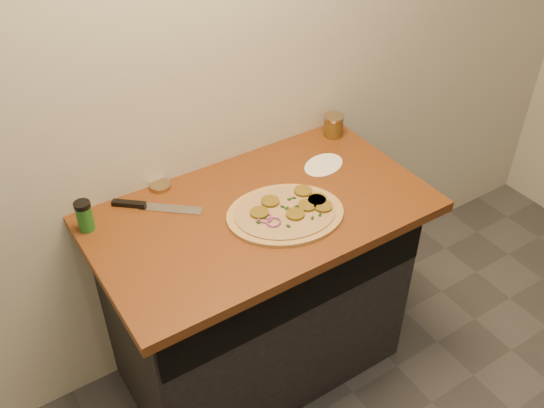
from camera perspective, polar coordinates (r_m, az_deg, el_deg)
cabinet at (r=2.48m, az=-1.37°, el=-8.52°), size 1.10×0.60×0.86m
countertop at (r=2.15m, az=-1.13°, el=-0.77°), size 1.20×0.70×0.04m
pizza at (r=2.10m, az=1.38°, el=-0.82°), size 0.51×0.51×0.03m
chefs_knife at (r=2.18m, az=-11.55°, el=-0.20°), size 0.27×0.24×0.02m
mason_jar_lid at (r=2.26m, az=-10.47°, el=1.69°), size 0.10×0.10×0.02m
salsa_jar at (r=2.52m, az=5.80°, el=7.37°), size 0.08×0.08×0.09m
spice_shaker at (r=2.11m, az=-17.22°, el=-1.07°), size 0.06×0.06×0.11m
flour_spill at (r=2.36m, az=4.87°, el=3.70°), size 0.23×0.23×0.00m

